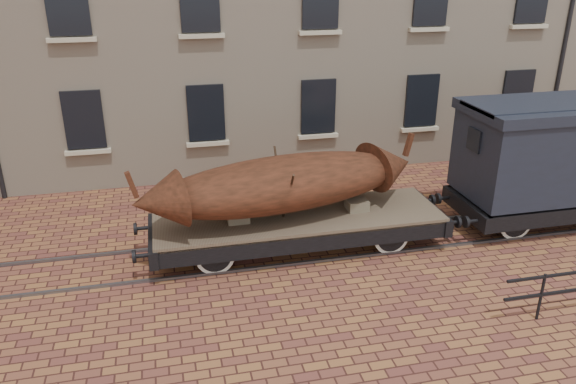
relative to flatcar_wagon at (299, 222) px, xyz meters
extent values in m
plane|color=brown|center=(0.85, 0.00, -0.72)|extent=(90.00, 90.00, 0.00)
cube|color=black|center=(-5.15, 4.96, 1.48)|extent=(1.10, 0.12, 1.70)
cube|color=beige|center=(-5.15, 4.90, 0.53)|extent=(1.30, 0.18, 0.12)
cube|color=black|center=(-1.65, 4.96, 1.48)|extent=(1.10, 0.12, 1.70)
cube|color=beige|center=(-1.65, 4.90, 0.53)|extent=(1.30, 0.18, 0.12)
cube|color=black|center=(1.85, 4.96, 1.48)|extent=(1.10, 0.12, 1.70)
cube|color=beige|center=(1.85, 4.90, 0.53)|extent=(1.30, 0.18, 0.12)
cube|color=black|center=(5.35, 4.96, 1.48)|extent=(1.10, 0.12, 1.70)
cube|color=beige|center=(5.35, 4.90, 0.53)|extent=(1.30, 0.18, 0.12)
cube|color=black|center=(8.85, 4.96, 1.48)|extent=(1.10, 0.12, 1.70)
cube|color=beige|center=(8.85, 4.90, 0.53)|extent=(1.30, 0.18, 0.12)
cube|color=black|center=(-5.15, 4.96, 4.68)|extent=(1.10, 0.12, 1.70)
cube|color=beige|center=(-5.15, 4.90, 3.73)|extent=(1.30, 0.18, 0.12)
cube|color=black|center=(-1.65, 4.96, 4.68)|extent=(1.10, 0.12, 1.70)
cube|color=beige|center=(-1.65, 4.90, 3.73)|extent=(1.30, 0.18, 0.12)
cube|color=beige|center=(1.85, 4.90, 3.73)|extent=(1.30, 0.18, 0.12)
cube|color=beige|center=(5.35, 4.90, 3.73)|extent=(1.30, 0.18, 0.12)
cube|color=beige|center=(8.85, 4.90, 3.73)|extent=(1.30, 0.18, 0.12)
cube|color=#59595E|center=(0.85, -0.72, -0.69)|extent=(30.00, 0.08, 0.06)
cube|color=#59595E|center=(0.85, 0.72, -0.69)|extent=(30.00, 0.08, 0.06)
cylinder|color=black|center=(3.85, -3.80, -0.22)|extent=(0.06, 0.06, 1.00)
cube|color=brown|center=(0.00, 0.00, 0.13)|extent=(6.75, 1.98, 0.11)
cube|color=black|center=(0.00, -0.92, -0.09)|extent=(6.75, 0.14, 0.41)
cube|color=black|center=(0.00, 0.92, -0.09)|extent=(6.75, 0.14, 0.41)
cube|color=black|center=(-3.38, 0.00, -0.09)|extent=(0.20, 2.07, 0.41)
cylinder|color=black|center=(-3.63, -0.68, -0.09)|extent=(0.32, 0.09, 0.09)
cylinder|color=black|center=(-3.78, -0.68, -0.09)|extent=(0.07, 0.29, 0.29)
cylinder|color=black|center=(-3.63, 0.68, -0.09)|extent=(0.32, 0.09, 0.09)
cylinder|color=black|center=(-3.78, 0.68, -0.09)|extent=(0.07, 0.29, 0.29)
cube|color=black|center=(3.38, 0.00, -0.09)|extent=(0.20, 2.07, 0.41)
cylinder|color=black|center=(3.63, -0.68, -0.09)|extent=(0.32, 0.09, 0.09)
cylinder|color=black|center=(3.78, -0.68, -0.09)|extent=(0.07, 0.29, 0.29)
cylinder|color=black|center=(3.63, 0.68, -0.09)|extent=(0.32, 0.09, 0.09)
cylinder|color=black|center=(3.78, 0.68, -0.09)|extent=(0.07, 0.29, 0.29)
cylinder|color=black|center=(-2.07, 0.00, -0.29)|extent=(0.09, 1.71, 0.09)
cylinder|color=white|center=(-2.07, -0.72, -0.29)|extent=(0.86, 0.06, 0.86)
cylinder|color=black|center=(-2.07, -0.72, -0.29)|extent=(0.71, 0.09, 0.71)
cube|color=black|center=(-2.07, -0.83, -0.07)|extent=(0.81, 0.07, 0.09)
cylinder|color=white|center=(-2.07, 0.72, -0.29)|extent=(0.86, 0.06, 0.86)
cylinder|color=black|center=(-2.07, 0.72, -0.29)|extent=(0.71, 0.09, 0.71)
cube|color=black|center=(-2.07, 0.83, -0.07)|extent=(0.81, 0.07, 0.09)
cylinder|color=black|center=(2.07, 0.00, -0.29)|extent=(0.09, 1.71, 0.09)
cylinder|color=white|center=(2.07, -0.72, -0.29)|extent=(0.86, 0.06, 0.86)
cylinder|color=black|center=(2.07, -0.72, -0.29)|extent=(0.71, 0.09, 0.71)
cube|color=black|center=(2.07, -0.83, -0.07)|extent=(0.81, 0.07, 0.09)
cylinder|color=white|center=(2.07, 0.72, -0.29)|extent=(0.86, 0.06, 0.86)
cylinder|color=black|center=(2.07, 0.72, -0.29)|extent=(0.71, 0.09, 0.71)
cube|color=black|center=(2.07, 0.83, -0.07)|extent=(0.81, 0.07, 0.09)
cube|color=black|center=(0.00, 0.00, -0.22)|extent=(3.60, 0.05, 0.05)
cube|color=gray|center=(-1.44, 0.00, 0.31)|extent=(0.50, 0.45, 0.25)
cube|color=gray|center=(1.44, 0.00, 0.31)|extent=(0.50, 0.45, 0.25)
ellipsoid|color=#592917|center=(-0.37, 0.00, 1.02)|extent=(6.32, 2.94, 1.22)
cone|color=#592917|center=(-3.20, -0.51, 1.07)|extent=(1.24, 1.32, 1.15)
cube|color=#592917|center=(-3.67, -0.60, 1.52)|extent=(0.26, 0.17, 0.58)
cone|color=#592917|center=(2.47, 0.51, 1.07)|extent=(1.24, 1.32, 1.15)
cube|color=#592917|center=(2.93, 0.60, 1.52)|extent=(0.26, 0.17, 0.58)
cylinder|color=#312317|center=(-0.37, -0.49, 0.89)|extent=(0.05, 1.04, 1.44)
cylinder|color=#312317|center=(-0.37, 0.49, 0.89)|extent=(0.05, 1.04, 1.44)
cube|color=black|center=(7.09, 1.00, -0.09)|extent=(5.43, 0.14, 0.41)
cube|color=black|center=(4.38, 0.00, -0.09)|extent=(0.20, 2.17, 0.41)
cylinder|color=black|center=(3.97, -0.72, -0.09)|extent=(0.07, 0.29, 0.29)
cylinder|color=black|center=(3.97, 0.72, -0.09)|extent=(0.07, 0.29, 0.29)
cylinder|color=black|center=(5.37, 0.00, -0.28)|extent=(0.09, 1.72, 0.09)
cylinder|color=white|center=(5.37, -0.72, -0.28)|extent=(0.87, 0.06, 0.87)
cylinder|color=black|center=(5.37, -0.72, -0.28)|extent=(0.71, 0.09, 0.71)
cylinder|color=white|center=(5.37, 0.72, -0.28)|extent=(0.87, 0.06, 0.87)
cylinder|color=black|center=(5.37, 0.72, -0.28)|extent=(0.71, 0.09, 0.71)
cube|color=#1B1F2D|center=(7.09, 0.00, 1.23)|extent=(5.43, 2.17, 2.08)
cube|color=black|center=(4.36, 0.00, 1.73)|extent=(0.07, 0.54, 0.54)
camera|label=1|loc=(-2.93, -11.62, 5.80)|focal=35.00mm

